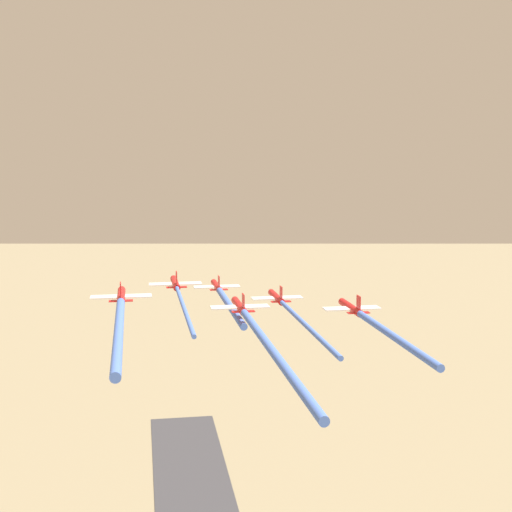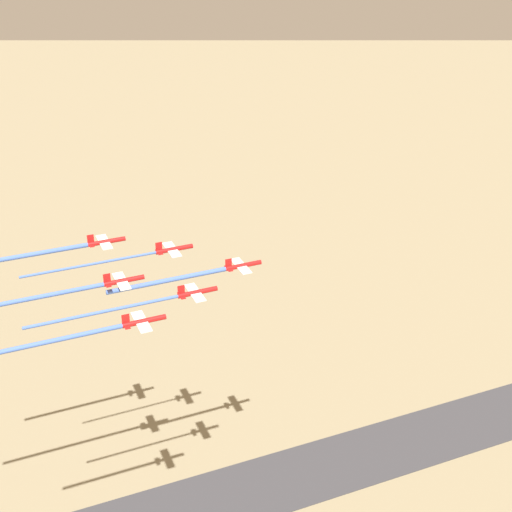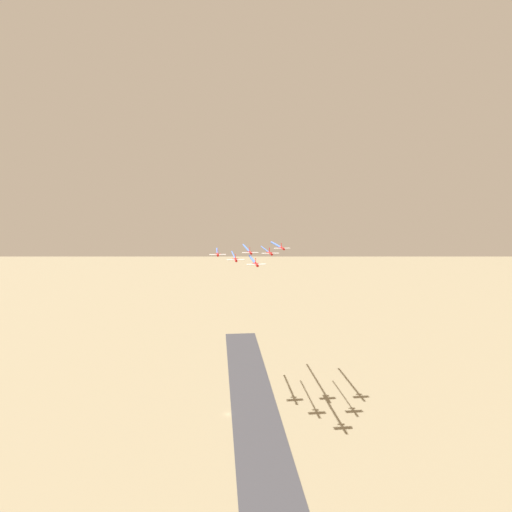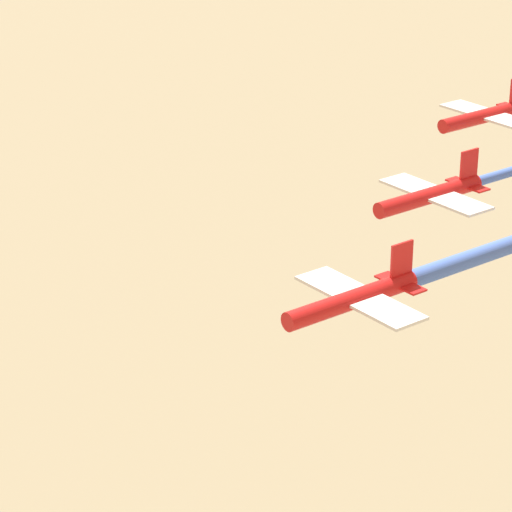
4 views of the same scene
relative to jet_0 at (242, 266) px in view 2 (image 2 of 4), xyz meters
name	(u,v)px [view 2 (image 2 of 4)]	position (x,y,z in m)	size (l,w,h in m)	color
runway_strip	(245,492)	(0.33, 0.30, -89.74)	(256.43, 228.56, 0.20)	#38383D
jet_0	(242,266)	(0.00, 0.00, 0.00)	(9.83, 9.72, 3.74)	red
jet_1	(173,249)	(-19.94, -3.97, 4.01)	(9.83, 9.72, 3.74)	red
jet_2	(196,292)	(-6.21, -19.36, 0.47)	(9.83, 9.72, 3.74)	red
jet_3	(105,242)	(-39.87, -7.95, 5.17)	(9.83, 9.72, 3.74)	red
jet_4	(123,281)	(-26.15, -23.33, 2.60)	(9.83, 9.72, 3.74)	red
jet_5	(143,321)	(-12.43, -38.71, 1.60)	(9.83, 9.72, 3.74)	red
smoke_trail_0	(168,280)	(-16.76, -14.95, -0.05)	(26.76, 24.08, 1.32)	#4C72D8
smoke_trail_1	(90,265)	(-38.03, -20.11, 3.96)	(29.03, 26.01, 0.72)	#4C72D8
smoke_trail_2	(103,312)	(-25.11, -36.21, 0.42)	(30.72, 27.54, 0.86)	#4C72D8
smoke_trail_3	(14,258)	(-59.25, -25.23, 5.12)	(31.99, 28.74, 1.31)	#4C72D8
smoke_trail_4	(4,304)	(-49.22, -43.90, 2.54)	(39.30, 35.24, 1.21)	#4C72D8
smoke_trail_5	(53,341)	(-28.70, -53.22, 1.55)	(25.68, 23.09, 1.17)	#4C72D8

